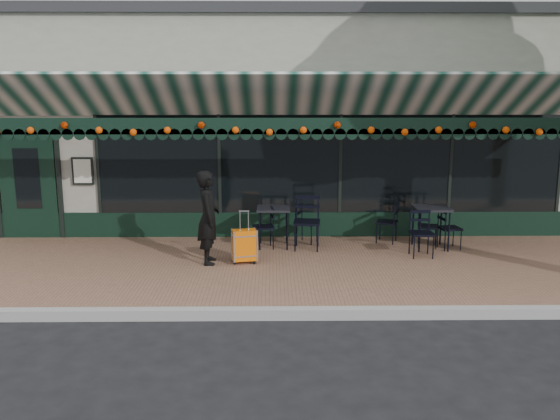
{
  "coord_description": "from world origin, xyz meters",
  "views": [
    {
      "loc": [
        0.05,
        -7.71,
        3.06
      ],
      "look_at": [
        0.17,
        1.6,
        1.18
      ],
      "focal_mm": 38.0,
      "sensor_mm": 36.0,
      "label": 1
    }
  ],
  "objects_px": {
    "cafe_table_a": "(431,211)",
    "chair_b_right": "(307,224)",
    "cafe_table_b": "(273,211)",
    "chair_b_front": "(307,223)",
    "chair_a_left": "(387,222)",
    "chair_a_right": "(428,227)",
    "chair_a_extra": "(450,229)",
    "woman": "(208,217)",
    "chair_a_front": "(422,234)",
    "chair_b_left": "(263,228)",
    "suitcase": "(244,246)"
  },
  "relations": [
    {
      "from": "woman",
      "to": "cafe_table_a",
      "type": "distance_m",
      "value": 4.15
    },
    {
      "from": "chair_a_left",
      "to": "cafe_table_b",
      "type": "bearing_deg",
      "value": -60.1
    },
    {
      "from": "chair_b_right",
      "to": "chair_a_front",
      "type": "bearing_deg",
      "value": -92.55
    },
    {
      "from": "chair_a_right",
      "to": "chair_a_extra",
      "type": "xyz_separation_m",
      "value": [
        0.38,
        -0.14,
        -0.0
      ]
    },
    {
      "from": "chair_a_right",
      "to": "chair_b_left",
      "type": "relative_size",
      "value": 0.98
    },
    {
      "from": "cafe_table_b",
      "to": "chair_a_extra",
      "type": "height_order",
      "value": "chair_a_extra"
    },
    {
      "from": "chair_b_front",
      "to": "chair_a_front",
      "type": "bearing_deg",
      "value": -8.96
    },
    {
      "from": "cafe_table_a",
      "to": "cafe_table_b",
      "type": "bearing_deg",
      "value": 176.9
    },
    {
      "from": "chair_a_front",
      "to": "chair_b_front",
      "type": "distance_m",
      "value": 2.08
    },
    {
      "from": "cafe_table_b",
      "to": "chair_b_left",
      "type": "xyz_separation_m",
      "value": [
        -0.19,
        -0.1,
        -0.29
      ]
    },
    {
      "from": "woman",
      "to": "cafe_table_b",
      "type": "bearing_deg",
      "value": -49.92
    },
    {
      "from": "suitcase",
      "to": "chair_b_right",
      "type": "height_order",
      "value": "suitcase"
    },
    {
      "from": "chair_b_right",
      "to": "woman",
      "type": "bearing_deg",
      "value": 152.19
    },
    {
      "from": "chair_b_left",
      "to": "chair_a_left",
      "type": "bearing_deg",
      "value": 90.14
    },
    {
      "from": "woman",
      "to": "chair_b_front",
      "type": "bearing_deg",
      "value": -66.87
    },
    {
      "from": "chair_a_front",
      "to": "chair_b_right",
      "type": "relative_size",
      "value": 1.09
    },
    {
      "from": "cafe_table_b",
      "to": "chair_a_extra",
      "type": "relative_size",
      "value": 0.99
    },
    {
      "from": "woman",
      "to": "chair_b_front",
      "type": "xyz_separation_m",
      "value": [
        1.73,
        0.89,
        -0.3
      ]
    },
    {
      "from": "chair_a_left",
      "to": "chair_b_front",
      "type": "relative_size",
      "value": 0.79
    },
    {
      "from": "woman",
      "to": "chair_b_right",
      "type": "height_order",
      "value": "woman"
    },
    {
      "from": "cafe_table_b",
      "to": "chair_a_front",
      "type": "height_order",
      "value": "chair_a_front"
    },
    {
      "from": "woman",
      "to": "chair_b_right",
      "type": "distance_m",
      "value": 2.26
    },
    {
      "from": "cafe_table_b",
      "to": "chair_a_front",
      "type": "xyz_separation_m",
      "value": [
        2.63,
        -0.72,
        -0.27
      ]
    },
    {
      "from": "suitcase",
      "to": "chair_a_right",
      "type": "xyz_separation_m",
      "value": [
        3.41,
        1.04,
        0.08
      ]
    },
    {
      "from": "cafe_table_b",
      "to": "chair_a_front",
      "type": "bearing_deg",
      "value": -15.37
    },
    {
      "from": "chair_a_front",
      "to": "chair_a_extra",
      "type": "height_order",
      "value": "chair_a_front"
    },
    {
      "from": "cafe_table_a",
      "to": "cafe_table_b",
      "type": "relative_size",
      "value": 1.04
    },
    {
      "from": "cafe_table_a",
      "to": "chair_b_front",
      "type": "height_order",
      "value": "chair_b_front"
    },
    {
      "from": "cafe_table_a",
      "to": "chair_b_front",
      "type": "distance_m",
      "value": 2.33
    },
    {
      "from": "cafe_table_a",
      "to": "chair_b_left",
      "type": "distance_m",
      "value": 3.14
    },
    {
      "from": "woman",
      "to": "chair_a_extra",
      "type": "distance_m",
      "value": 4.5
    },
    {
      "from": "woman",
      "to": "chair_b_right",
      "type": "relative_size",
      "value": 2.11
    },
    {
      "from": "chair_a_front",
      "to": "chair_a_extra",
      "type": "relative_size",
      "value": 1.08
    },
    {
      "from": "woman",
      "to": "chair_a_right",
      "type": "relative_size",
      "value": 2.08
    },
    {
      "from": "cafe_table_b",
      "to": "chair_b_left",
      "type": "relative_size",
      "value": 0.97
    },
    {
      "from": "cafe_table_b",
      "to": "chair_b_front",
      "type": "bearing_deg",
      "value": -16.52
    },
    {
      "from": "cafe_table_b",
      "to": "suitcase",
      "type": "bearing_deg",
      "value": -114.38
    },
    {
      "from": "chair_b_right",
      "to": "chair_b_front",
      "type": "xyz_separation_m",
      "value": [
        -0.03,
        -0.47,
        0.12
      ]
    },
    {
      "from": "woman",
      "to": "chair_a_front",
      "type": "xyz_separation_m",
      "value": [
        3.74,
        0.35,
        -0.39
      ]
    },
    {
      "from": "cafe_table_b",
      "to": "chair_b_front",
      "type": "relative_size",
      "value": 0.76
    },
    {
      "from": "suitcase",
      "to": "chair_a_front",
      "type": "xyz_separation_m",
      "value": [
        3.13,
        0.37,
        0.11
      ]
    },
    {
      "from": "chair_a_left",
      "to": "chair_a_right",
      "type": "xyz_separation_m",
      "value": [
        0.71,
        -0.36,
        -0.01
      ]
    },
    {
      "from": "cafe_table_b",
      "to": "chair_b_right",
      "type": "distance_m",
      "value": 0.77
    },
    {
      "from": "chair_a_left",
      "to": "chair_b_right",
      "type": "height_order",
      "value": "chair_a_left"
    },
    {
      "from": "cafe_table_a",
      "to": "chair_b_right",
      "type": "relative_size",
      "value": 1.04
    },
    {
      "from": "chair_b_front",
      "to": "suitcase",
      "type": "bearing_deg",
      "value": -134.81
    },
    {
      "from": "chair_a_right",
      "to": "chair_b_front",
      "type": "relative_size",
      "value": 0.77
    },
    {
      "from": "cafe_table_a",
      "to": "chair_a_extra",
      "type": "bearing_deg",
      "value": -6.42
    },
    {
      "from": "woman",
      "to": "chair_a_left",
      "type": "distance_m",
      "value": 3.61
    },
    {
      "from": "chair_a_extra",
      "to": "chair_b_front",
      "type": "bearing_deg",
      "value": 80.91
    }
  ]
}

